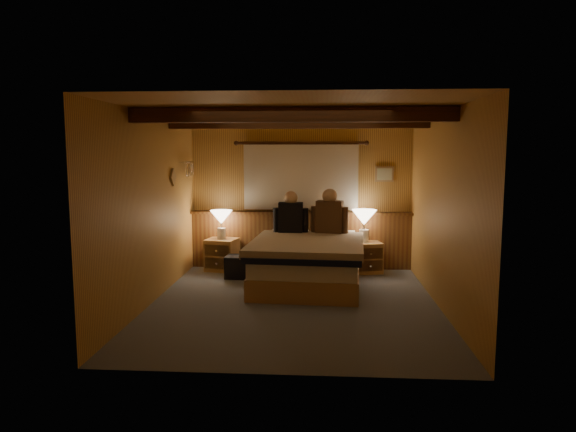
# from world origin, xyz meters

# --- Properties ---
(floor) EXTENTS (4.20, 4.20, 0.00)m
(floor) POSITION_xyz_m (0.00, 0.00, 0.00)
(floor) COLOR #525861
(floor) RESTS_ON ground
(ceiling) EXTENTS (4.20, 4.20, 0.00)m
(ceiling) POSITION_xyz_m (0.00, 0.00, 2.40)
(ceiling) COLOR #BE8F47
(ceiling) RESTS_ON wall_back
(wall_back) EXTENTS (3.60, 0.00, 3.60)m
(wall_back) POSITION_xyz_m (0.00, 2.10, 1.20)
(wall_back) COLOR gold
(wall_back) RESTS_ON floor
(wall_left) EXTENTS (0.00, 4.20, 4.20)m
(wall_left) POSITION_xyz_m (-1.80, 0.00, 1.20)
(wall_left) COLOR gold
(wall_left) RESTS_ON floor
(wall_right) EXTENTS (0.00, 4.20, 4.20)m
(wall_right) POSITION_xyz_m (1.80, 0.00, 1.20)
(wall_right) COLOR gold
(wall_right) RESTS_ON floor
(wall_front) EXTENTS (3.60, 0.00, 3.60)m
(wall_front) POSITION_xyz_m (0.00, -2.10, 1.20)
(wall_front) COLOR gold
(wall_front) RESTS_ON floor
(wainscot) EXTENTS (3.60, 0.23, 0.94)m
(wainscot) POSITION_xyz_m (0.00, 2.04, 0.49)
(wainscot) COLOR brown
(wainscot) RESTS_ON wall_back
(curtain_window) EXTENTS (2.18, 0.09, 1.11)m
(curtain_window) POSITION_xyz_m (0.00, 2.03, 1.52)
(curtain_window) COLOR #4E2713
(curtain_window) RESTS_ON wall_back
(ceiling_beams) EXTENTS (3.60, 1.65, 0.16)m
(ceiling_beams) POSITION_xyz_m (0.00, 0.15, 2.31)
(ceiling_beams) COLOR #4E2713
(ceiling_beams) RESTS_ON ceiling
(coat_rail) EXTENTS (0.05, 0.55, 0.24)m
(coat_rail) POSITION_xyz_m (-1.72, 1.58, 1.67)
(coat_rail) COLOR silver
(coat_rail) RESTS_ON wall_left
(framed_print) EXTENTS (0.30, 0.04, 0.25)m
(framed_print) POSITION_xyz_m (1.35, 2.08, 1.55)
(framed_print) COLOR #A88454
(framed_print) RESTS_ON wall_back
(bed) EXTENTS (1.66, 2.08, 0.68)m
(bed) POSITION_xyz_m (0.15, 0.88, 0.35)
(bed) COLOR #AA7E48
(bed) RESTS_ON floor
(nightstand_left) EXTENTS (0.54, 0.51, 0.51)m
(nightstand_left) POSITION_xyz_m (-1.26, 1.76, 0.26)
(nightstand_left) COLOR #AA7E48
(nightstand_left) RESTS_ON floor
(nightstand_right) EXTENTS (0.51, 0.48, 0.49)m
(nightstand_right) POSITION_xyz_m (1.07, 1.78, 0.24)
(nightstand_right) COLOR #AA7E48
(nightstand_right) RESTS_ON floor
(lamp_left) EXTENTS (0.35, 0.35, 0.46)m
(lamp_left) POSITION_xyz_m (-1.27, 1.77, 0.84)
(lamp_left) COLOR silver
(lamp_left) RESTS_ON nightstand_left
(lamp_right) EXTENTS (0.39, 0.39, 0.51)m
(lamp_right) POSITION_xyz_m (1.02, 1.82, 0.85)
(lamp_right) COLOR silver
(lamp_right) RESTS_ON nightstand_right
(person_left) EXTENTS (0.55, 0.22, 0.66)m
(person_left) POSITION_xyz_m (-0.13, 1.54, 0.94)
(person_left) COLOR black
(person_left) RESTS_ON bed
(person_right) EXTENTS (0.57, 0.30, 0.71)m
(person_right) POSITION_xyz_m (0.46, 1.53, 0.95)
(person_right) COLOR #4A311D
(person_right) RESTS_ON bed
(duffel_bag) EXTENTS (0.58, 0.37, 0.40)m
(duffel_bag) POSITION_xyz_m (-0.82, 1.29, 0.18)
(duffel_bag) COLOR black
(duffel_bag) RESTS_ON floor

